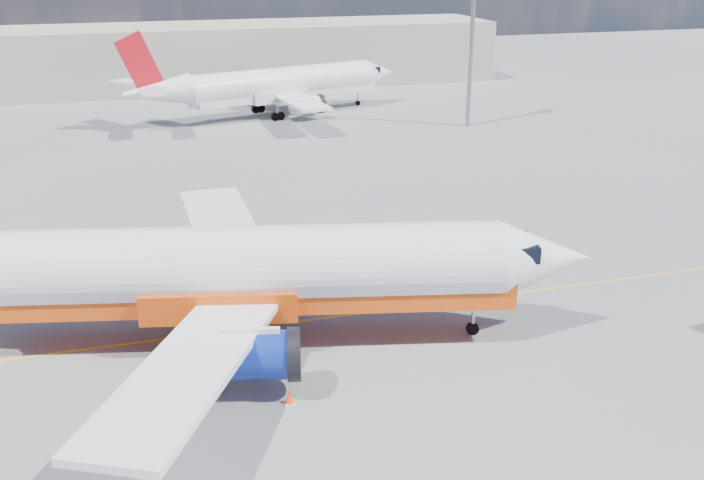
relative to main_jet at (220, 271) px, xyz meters
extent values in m
plane|color=slate|center=(6.44, -1.96, -3.70)|extent=(240.00, 240.00, 0.00)
cube|color=yellow|center=(6.44, 1.04, -3.70)|extent=(70.00, 0.15, 0.01)
cube|color=beige|center=(11.44, 73.04, 0.30)|extent=(70.00, 14.00, 8.00)
cylinder|color=white|center=(1.12, -0.26, 0.25)|extent=(24.36, 9.02, 3.73)
cone|color=white|center=(15.03, -3.44, 0.25)|extent=(5.11, 4.62, 3.73)
cube|color=black|center=(13.53, -3.10, 0.85)|extent=(2.38, 2.88, 0.77)
cube|color=#DC490D|center=(1.66, -0.38, -1.01)|extent=(24.22, 8.38, 1.32)
cube|color=white|center=(1.23, 7.60, -0.74)|extent=(3.76, 13.23, 0.88)
cube|color=white|center=(-2.19, -7.38, -0.74)|extent=(9.09, 13.33, 0.88)
cylinder|color=navy|center=(2.76, 4.43, -1.78)|extent=(4.32, 2.91, 2.08)
cylinder|color=navy|center=(0.56, -5.19, -1.78)|extent=(4.32, 2.91, 2.08)
cylinder|color=black|center=(4.47, 4.04, -1.78)|extent=(1.05, 2.37, 2.30)
cylinder|color=black|center=(2.27, -5.58, -1.78)|extent=(1.05, 2.37, 2.30)
cylinder|color=gray|center=(11.82, -2.71, -2.33)|extent=(0.24, 0.24, 2.30)
cylinder|color=black|center=(11.82, -2.71, -3.39)|extent=(0.66, 0.39, 0.61)
cylinder|color=black|center=(-0.43, 2.80, -3.21)|extent=(1.06, 0.63, 0.99)
cylinder|color=black|center=(-1.60, -2.33, -3.21)|extent=(1.06, 0.63, 0.99)
cylinder|color=white|center=(13.73, 51.83, -0.13)|extent=(21.90, 9.33, 3.37)
cone|color=white|center=(26.11, 55.43, -0.13)|extent=(4.75, 4.35, 3.37)
cone|color=white|center=(-0.09, 47.82, 0.22)|extent=(7.56, 5.02, 3.20)
cube|color=black|center=(24.78, 55.04, 0.42)|extent=(2.26, 2.66, 0.69)
cube|color=white|center=(14.20, 51.97, -1.27)|extent=(21.74, 8.76, 1.19)
cube|color=white|center=(10.36, 58.08, -1.02)|extent=(8.73, 11.89, 0.80)
cube|color=white|center=(14.24, 44.74, -1.02)|extent=(3.63, 12.02, 0.80)
cylinder|color=white|center=(12.96, 56.25, -1.97)|extent=(3.96, 2.81, 1.89)
cylinder|color=white|center=(15.45, 47.68, -1.97)|extent=(3.96, 2.81, 1.89)
cylinder|color=black|center=(14.48, 56.70, -1.97)|extent=(1.06, 2.14, 2.08)
cylinder|color=black|center=(16.97, 48.12, -1.97)|extent=(1.06, 2.14, 2.08)
cube|color=red|center=(-1.52, 47.40, 3.24)|extent=(4.56, 1.59, 6.19)
cube|color=white|center=(-2.40, 50.45, 0.86)|extent=(4.59, 5.33, 0.18)
cube|color=white|center=(-0.63, 44.35, 0.86)|extent=(2.34, 5.03, 0.18)
cylinder|color=gray|center=(23.26, 54.60, -2.46)|extent=(0.22, 0.22, 2.08)
cylinder|color=black|center=(23.26, 54.60, -3.42)|extent=(0.60, 0.38, 0.56)
cylinder|color=black|center=(11.16, 53.56, -3.26)|extent=(0.96, 0.61, 0.89)
cylinder|color=black|center=(12.49, 48.99, -3.26)|extent=(0.96, 0.61, 0.89)
cube|color=white|center=(1.88, -6.25, -3.68)|extent=(0.46, 0.46, 0.05)
cone|color=#FF420A|center=(1.88, -6.25, -3.36)|extent=(0.39, 0.39, 0.60)
cylinder|color=gray|center=(31.11, 40.69, 6.22)|extent=(0.44, 0.44, 19.83)
camera|label=1|loc=(-3.58, -34.01, 14.30)|focal=40.00mm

